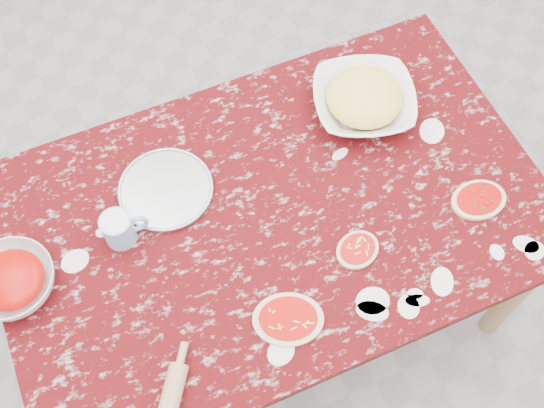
{
  "coord_description": "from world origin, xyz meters",
  "views": [
    {
      "loc": [
        -0.36,
        -0.84,
        2.5
      ],
      "look_at": [
        0.0,
        0.0,
        0.8
      ],
      "focal_mm": 44.6,
      "sensor_mm": 36.0,
      "label": 1
    }
  ],
  "objects": [
    {
      "name": "ground",
      "position": [
        0.0,
        0.0,
        0.0
      ],
      "size": [
        4.0,
        4.0,
        0.0
      ],
      "primitive_type": "plane",
      "color": "gray"
    },
    {
      "name": "worktable",
      "position": [
        0.0,
        0.0,
        0.67
      ],
      "size": [
        1.6,
        1.0,
        0.75
      ],
      "color": "#40070A",
      "rests_on": "ground"
    },
    {
      "name": "pizza_tray",
      "position": [
        -0.26,
        0.19,
        0.76
      ],
      "size": [
        0.32,
        0.32,
        0.01
      ],
      "primitive_type": "cylinder",
      "rotation": [
        0.0,
        0.0,
        0.15
      ],
      "color": "#B2B2B7",
      "rests_on": "worktable"
    },
    {
      "name": "sauce_bowl",
      "position": [
        -0.74,
        0.07,
        0.79
      ],
      "size": [
        0.25,
        0.25,
        0.08
      ],
      "primitive_type": "imported",
      "rotation": [
        0.0,
        0.0,
        -0.03
      ],
      "color": "white",
      "rests_on": "worktable"
    },
    {
      "name": "cheese_bowl",
      "position": [
        0.41,
        0.23,
        0.79
      ],
      "size": [
        0.4,
        0.4,
        0.08
      ],
      "primitive_type": "imported",
      "rotation": [
        0.0,
        0.0,
        -0.32
      ],
      "color": "white",
      "rests_on": "worktable"
    },
    {
      "name": "flour_mug",
      "position": [
        -0.42,
        0.1,
        0.8
      ],
      "size": [
        0.13,
        0.09,
        0.1
      ],
      "color": "#7FB4E1",
      "rests_on": "worktable"
    },
    {
      "name": "pizza_left",
      "position": [
        -0.09,
        -0.32,
        0.76
      ],
      "size": [
        0.24,
        0.21,
        0.02
      ],
      "color": "beige",
      "rests_on": "worktable"
    },
    {
      "name": "pizza_mid",
      "position": [
        0.17,
        -0.21,
        0.76
      ],
      "size": [
        0.16,
        0.14,
        0.02
      ],
      "color": "beige",
      "rests_on": "worktable"
    },
    {
      "name": "pizza_right",
      "position": [
        0.57,
        -0.21,
        0.76
      ],
      "size": [
        0.18,
        0.14,
        0.02
      ],
      "color": "beige",
      "rests_on": "worktable"
    }
  ]
}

